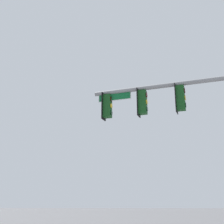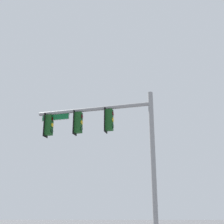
% 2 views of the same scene
% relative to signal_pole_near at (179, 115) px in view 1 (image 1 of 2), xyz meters
% --- Properties ---
extents(signal_pole_near, '(6.18, 1.54, 7.33)m').
position_rel_signal_pole_near_xyz_m(signal_pole_near, '(0.00, 0.00, 0.00)').
color(signal_pole_near, gray).
rests_on(signal_pole_near, ground_plane).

